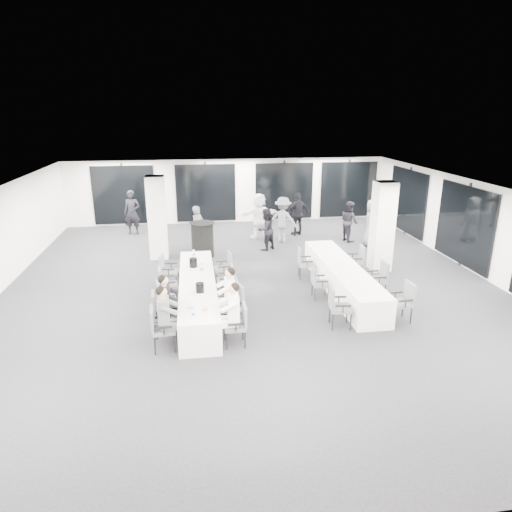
{
  "coord_description": "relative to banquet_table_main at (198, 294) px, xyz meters",
  "views": [
    {
      "loc": [
        -1.62,
        -12.04,
        4.9
      ],
      "look_at": [
        0.07,
        -0.2,
        1.01
      ],
      "focal_mm": 32.0,
      "sensor_mm": 36.0,
      "label": 1
    }
  ],
  "objects": [
    {
      "name": "room",
      "position": [
        2.46,
        2.29,
        1.01
      ],
      "size": [
        14.04,
        16.04,
        2.84
      ],
      "color": "black",
      "rests_on": "ground"
    },
    {
      "name": "column_left",
      "position": [
        -1.22,
        4.38,
        1.02
      ],
      "size": [
        0.6,
        0.6,
        2.8
      ],
      "primitive_type": "cube",
      "color": "white",
      "rests_on": "floor"
    },
    {
      "name": "column_right",
      "position": [
        5.78,
        2.18,
        1.02
      ],
      "size": [
        0.6,
        0.6,
        2.8
      ],
      "primitive_type": "cube",
      "color": "white",
      "rests_on": "floor"
    },
    {
      "name": "banquet_table_main",
      "position": [
        0.0,
        0.0,
        0.0
      ],
      "size": [
        0.9,
        5.0,
        0.75
      ],
      "primitive_type": "cube",
      "color": "silver",
      "rests_on": "floor"
    },
    {
      "name": "banquet_table_side",
      "position": [
        4.03,
        0.6,
        0.0
      ],
      "size": [
        0.9,
        5.0,
        0.75
      ],
      "primitive_type": "cube",
      "color": "silver",
      "rests_on": "floor"
    },
    {
      "name": "cocktail_table",
      "position": [
        0.26,
        4.3,
        0.23
      ],
      "size": [
        0.86,
        0.86,
        1.2
      ],
      "color": "black",
      "rests_on": "floor"
    },
    {
      "name": "chair_main_left_near",
      "position": [
        -0.83,
        -2.03,
        0.18
      ],
      "size": [
        0.53,
        0.58,
        0.97
      ],
      "rotation": [
        0.0,
        0.0,
        -1.49
      ],
      "color": "#55575D",
      "rests_on": "floor"
    },
    {
      "name": "chair_main_left_second",
      "position": [
        -0.84,
        -1.35,
        0.21
      ],
      "size": [
        0.55,
        0.61,
        1.03
      ],
      "rotation": [
        0.0,
        0.0,
        -1.5
      ],
      "color": "#55575D",
      "rests_on": "floor"
    },
    {
      "name": "chair_main_left_mid",
      "position": [
        -0.83,
        -0.29,
        0.13
      ],
      "size": [
        0.51,
        0.55,
        0.88
      ],
      "rotation": [
        0.0,
        0.0,
        -1.4
      ],
      "color": "#55575D",
      "rests_on": "floor"
    },
    {
      "name": "chair_main_left_fourth",
      "position": [
        -0.83,
        0.58,
        0.15
      ],
      "size": [
        0.51,
        0.56,
        0.92
      ],
      "rotation": [
        0.0,
        0.0,
        -1.47
      ],
      "color": "#55575D",
      "rests_on": "floor"
    },
    {
      "name": "chair_main_left_far",
      "position": [
        -0.83,
        1.58,
        0.17
      ],
      "size": [
        0.54,
        0.58,
        0.96
      ],
      "rotation": [
        0.0,
        0.0,
        -1.7
      ],
      "color": "#55575D",
      "rests_on": "floor"
    },
    {
      "name": "chair_main_right_near",
      "position": [
        0.83,
        -2.04,
        0.15
      ],
      "size": [
        0.47,
        0.53,
        0.93
      ],
      "rotation": [
        0.0,
        0.0,
        1.58
      ],
      "color": "#55575D",
      "rests_on": "floor"
    },
    {
      "name": "chair_main_right_second",
      "position": [
        0.83,
        -1.06,
        0.19
      ],
      "size": [
        0.6,
        0.63,
        0.99
      ],
      "rotation": [
        0.0,
        0.0,
        1.8
      ],
      "color": "#55575D",
      "rests_on": "floor"
    },
    {
      "name": "chair_main_right_mid",
      "position": [
        0.83,
        -0.33,
        0.13
      ],
      "size": [
        0.45,
        0.51,
        0.89
      ],
      "rotation": [
        0.0,
        0.0,
        1.56
      ],
      "color": "#55575D",
      "rests_on": "floor"
    },
    {
      "name": "chair_main_right_fourth",
      "position": [
        0.83,
        0.74,
        0.12
      ],
      "size": [
        0.45,
        0.5,
        0.87
      ],
      "rotation": [
        0.0,
        0.0,
        1.55
      ],
      "color": "#55575D",
      "rests_on": "floor"
    },
    {
      "name": "chair_main_right_far",
      "position": [
        0.83,
        1.6,
        0.17
      ],
      "size": [
        0.52,
        0.57,
        0.95
      ],
      "rotation": [
        0.0,
        0.0,
        1.67
      ],
      "color": "#55575D",
      "rests_on": "floor"
    },
    {
      "name": "chair_side_left_near",
      "position": [
        3.19,
        -1.51,
        0.19
      ],
      "size": [
        0.56,
        0.6,
        0.99
      ],
      "rotation": [
        0.0,
        0.0,
        -1.7
      ],
      "color": "#55575D",
      "rests_on": "floor"
    },
    {
      "name": "chair_side_left_mid",
      "position": [
        3.2,
        0.18,
        0.12
      ],
      "size": [
        0.46,
        0.51,
        0.87
      ],
      "rotation": [
        0.0,
        0.0,
        -1.63
      ],
      "color": "#55575D",
      "rests_on": "floor"
    },
    {
      "name": "chair_side_left_far",
      "position": [
        3.2,
        1.76,
        0.15
      ],
      "size": [
        0.53,
        0.57,
        0.92
      ],
      "rotation": [
        0.0,
        0.0,
        -1.71
      ],
      "color": "#55575D",
      "rests_on": "floor"
    },
    {
      "name": "chair_side_right_near",
      "position": [
        4.86,
        -1.43,
        0.18
      ],
      "size": [
        0.51,
        0.57,
        0.97
      ],
      "rotation": [
        0.0,
        0.0,
        1.61
      ],
      "color": "#55575D",
      "rests_on": "floor"
    },
    {
      "name": "chair_side_right_mid",
      "position": [
        4.86,
        0.07,
        0.19
      ],
      "size": [
        0.51,
        0.57,
        0.99
      ],
      "rotation": [
        0.0,
        0.0,
        1.55
      ],
      "color": "#55575D",
      "rests_on": "floor"
    },
    {
      "name": "chair_side_right_far",
      "position": [
        4.86,
        1.74,
        0.16
      ],
      "size": [
        0.53,
        0.57,
        0.94
      ],
      "rotation": [
        0.0,
        0.0,
        1.44
      ],
      "color": "#55575D",
      "rests_on": "floor"
    },
    {
      "name": "seated_guest_a",
      "position": [
        -0.67,
        -2.02,
        0.44
      ],
      "size": [
        0.5,
        0.38,
        1.44
      ],
      "rotation": [
        0.0,
        0.0,
        -1.57
      ],
      "color": "slate",
      "rests_on": "floor"
    },
    {
      "name": "seated_guest_b",
      "position": [
        -0.67,
        -1.34,
        0.44
      ],
      "size": [
        0.5,
        0.38,
        1.44
      ],
      "rotation": [
        0.0,
        0.0,
        -1.57
      ],
      "color": "black",
      "rests_on": "floor"
    },
    {
      "name": "seated_guest_c",
      "position": [
        0.67,
        -2.04,
        0.44
      ],
      "size": [
        0.5,
        0.38,
        1.44
      ],
      "rotation": [
        0.0,
        0.0,
        1.57
      ],
      "color": "white",
      "rests_on": "floor"
    },
    {
      "name": "seated_guest_d",
      "position": [
        0.67,
        -1.08,
        0.44
      ],
      "size": [
        0.5,
        0.38,
        1.44
      ],
      "rotation": [
        0.0,
        0.0,
        1.57
      ],
      "color": "white",
      "rests_on": "floor"
    },
    {
      "name": "standing_guest_a",
      "position": [
        0.13,
        5.22,
        0.52
      ],
      "size": [
        0.82,
        0.84,
        1.79
      ],
      "primitive_type": "imported",
      "rotation": [
        0.0,
        0.0,
        0.87
      ],
      "color": "slate",
      "rests_on": "floor"
    },
    {
      "name": "standing_guest_b",
      "position": [
        2.53,
        4.76,
        0.48
      ],
      "size": [
        0.97,
        0.9,
        1.72
      ],
      "primitive_type": "imported",
      "rotation": [
        0.0,
        0.0,
        3.77
      ],
      "color": "black",
      "rests_on": "floor"
    },
    {
      "name": "standing_guest_c",
      "position": [
        3.34,
        5.65,
        0.61
      ],
      "size": [
        1.43,
        1.2,
        1.97
      ],
      "primitive_type": "imported",
      "rotation": [
        0.0,
        0.0,
        2.62
      ],
      "color": "slate",
      "rests_on": "floor"
    },
    {
      "name": "standing_guest_d",
      "position": [
        4.14,
        6.6,
        0.61
      ],
      "size": [
        1.31,
        1.02,
        1.97
      ],
      "primitive_type": "imported",
      "rotation": [
        0.0,
        0.0,
        3.51
      ],
      "color": "black",
      "rests_on": "floor"
    },
    {
      "name": "standing_guest_e",
      "position": [
        6.49,
        4.73,
        0.61
      ],
      "size": [
        0.66,
        1.0,
        1.97
      ],
      "primitive_type": "imported",
      "rotation": [
        0.0,
        0.0,
        1.48
      ],
      "color": "slate",
      "rests_on": "floor"
    },
    {
      "name": "standing_guest_f",
      "position": [
        2.54,
        6.44,
        0.63
      ],
      "size": [
        1.94,
        1.02,
        2.01
      ],
      "primitive_type": "imported",
      "rotation": [
        0.0,
        0.0,
        3.32
      ],
      "color": "white",
      "rests_on": "floor"
    },
    {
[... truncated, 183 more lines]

